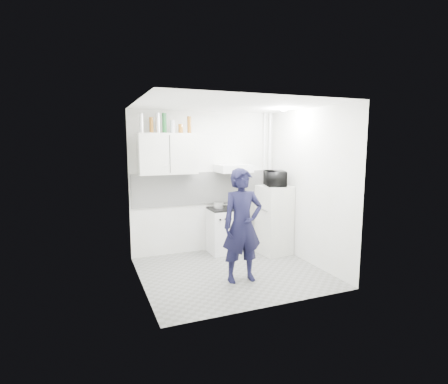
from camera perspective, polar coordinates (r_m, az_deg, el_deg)
name	(u,v)px	position (r m, az deg, el deg)	size (l,w,h in m)	color
floor	(232,272)	(5.69, 1.31, -12.96)	(2.80, 2.80, 0.00)	slate
ceiling	(233,105)	(5.33, 1.41, 14.08)	(2.80, 2.80, 0.00)	white
wall_back	(206,183)	(6.52, -2.99, 1.56)	(2.80, 2.80, 0.00)	white
wall_left	(140,197)	(4.98, -13.61, -0.75)	(2.60, 2.60, 0.00)	white
wall_right	(309,187)	(6.04, 13.65, 0.81)	(2.60, 2.60, 0.00)	white
person	(242,225)	(5.14, 3.01, -5.47)	(0.61, 0.40, 1.68)	black
stove	(223,231)	(6.53, -0.21, -6.40)	(0.51, 0.51, 0.81)	white
fridge	(274,220)	(6.50, 8.20, -4.53)	(0.52, 0.52, 1.26)	silver
stove_top	(223,209)	(6.44, -0.21, -2.77)	(0.49, 0.49, 0.03)	black
saucepan	(219,205)	(6.44, -0.88, -2.17)	(0.18, 0.18, 0.10)	silver
microwave	(275,178)	(6.37, 8.34, 2.22)	(0.33, 0.49, 0.27)	black
bottle_a	(141,123)	(6.02, -13.34, 10.88)	(0.07, 0.07, 0.31)	silver
bottle_b	(151,125)	(6.05, -11.78, 10.64)	(0.07, 0.07, 0.26)	brown
bottle_c	(158,123)	(6.07, -10.74, 11.02)	(0.08, 0.08, 0.33)	silver
bottle_d	(164,123)	(6.10, -9.72, 11.03)	(0.08, 0.08, 0.33)	#144C1E
canister_a	(173,127)	(6.12, -8.39, 10.50)	(0.09, 0.09, 0.22)	#B2B7BC
canister_b	(181,129)	(6.16, -7.09, 10.22)	(0.08, 0.08, 0.15)	brown
bottle_e	(189,125)	(6.20, -5.70, 10.86)	(0.07, 0.07, 0.29)	brown
upper_cabinet	(168,154)	(6.10, -9.20, 6.19)	(1.00, 0.35, 0.70)	silver
range_hood	(233,168)	(6.42, 1.53, 3.89)	(0.60, 0.50, 0.14)	white
backsplash	(206,188)	(6.51, -2.94, 0.67)	(2.74, 0.03, 0.60)	white
pipe_a	(269,180)	(6.97, 7.39, 1.94)	(0.05, 0.05, 2.60)	white
pipe_b	(264,180)	(6.91, 6.52, 1.90)	(0.04, 0.04, 2.60)	white
ceiling_spot_fixture	(284,110)	(5.96, 9.71, 13.06)	(0.10, 0.10, 0.02)	white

